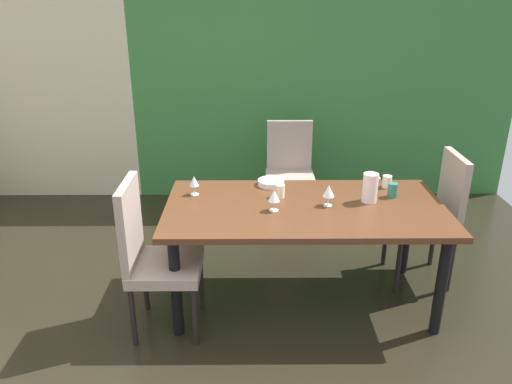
{
  "coord_description": "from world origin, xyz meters",
  "views": [
    {
      "loc": [
        0.2,
        -2.45,
        2.06
      ],
      "look_at": [
        0.22,
        0.53,
        0.85
      ],
      "focal_mm": 35.0,
      "sensor_mm": 36.0,
      "label": 1
    }
  ],
  "objects": [
    {
      "name": "dining_table",
      "position": [
        0.54,
        0.58,
        0.65
      ],
      "size": [
        1.85,
        0.95,
        0.73
      ],
      "color": "#552F1C",
      "rests_on": "ground_plane"
    },
    {
      "name": "cup_near_shelf",
      "position": [
        1.17,
        0.9,
        0.78
      ],
      "size": [
        0.07,
        0.07,
        0.09
      ],
      "primitive_type": "cylinder",
      "color": "white",
      "rests_on": "dining_table"
    },
    {
      "name": "back_panel_interior",
      "position": [
        -1.93,
        2.6,
        1.4
      ],
      "size": [
        1.85,
        0.1,
        2.79
      ],
      "primitive_type": "cube",
      "color": "beige",
      "rests_on": "ground_plane"
    },
    {
      "name": "wine_glass_front",
      "position": [
        0.33,
        0.5,
        0.83
      ],
      "size": [
        0.08,
        0.08,
        0.14
      ],
      "color": "silver",
      "rests_on": "dining_table"
    },
    {
      "name": "chair_right_far",
      "position": [
        1.52,
        0.87,
        0.54
      ],
      "size": [
        0.44,
        0.44,
        0.99
      ],
      "rotation": [
        0.0,
        0.0,
        1.57
      ],
      "color": "#A18E81",
      "rests_on": "ground_plane"
    },
    {
      "name": "garden_window_panel",
      "position": [
        0.92,
        2.6,
        1.4
      ],
      "size": [
        3.86,
        0.1,
        2.79
      ],
      "primitive_type": "cube",
      "color": "#347237",
      "rests_on": "ground_plane"
    },
    {
      "name": "pitcher_center",
      "position": [
        0.98,
        0.64,
        0.84
      ],
      "size": [
        0.11,
        0.1,
        0.2
      ],
      "color": "silver",
      "rests_on": "dining_table"
    },
    {
      "name": "wine_glass_corner",
      "position": [
        0.69,
        0.58,
        0.84
      ],
      "size": [
        0.08,
        0.08,
        0.15
      ],
      "color": "silver",
      "rests_on": "dining_table"
    },
    {
      "name": "chair_head_far",
      "position": [
        0.54,
        1.9,
        0.52
      ],
      "size": [
        0.44,
        0.44,
        0.95
      ],
      "rotation": [
        0.0,
        0.0,
        3.14
      ],
      "color": "#A18E81",
      "rests_on": "ground_plane"
    },
    {
      "name": "cup_right",
      "position": [
        0.38,
        0.72,
        0.78
      ],
      "size": [
        0.06,
        0.06,
        0.09
      ],
      "primitive_type": "cylinder",
      "color": "#F7ECCA",
      "rests_on": "dining_table"
    },
    {
      "name": "cup_left",
      "position": [
        1.16,
        0.72,
        0.78
      ],
      "size": [
        0.07,
        0.07,
        0.1
      ],
      "primitive_type": "cylinder",
      "color": "#2A735E",
      "rests_on": "dining_table"
    },
    {
      "name": "serving_bowl_rear",
      "position": [
        0.33,
        0.95,
        0.75
      ],
      "size": [
        0.2,
        0.2,
        0.04
      ],
      "primitive_type": "cylinder",
      "color": "silver",
      "rests_on": "dining_table"
    },
    {
      "name": "wine_glass_north",
      "position": [
        -0.21,
        0.77,
        0.83
      ],
      "size": [
        0.07,
        0.07,
        0.14
      ],
      "color": "silver",
      "rests_on": "dining_table"
    },
    {
      "name": "ground_plane",
      "position": [
        0.0,
        0.0,
        -0.01
      ],
      "size": [
        5.71,
        5.29,
        0.02
      ],
      "primitive_type": "cube",
      "color": "black"
    },
    {
      "name": "chair_left_near",
      "position": [
        -0.44,
        0.28,
        0.55
      ],
      "size": [
        0.44,
        0.44,
        1.01
      ],
      "rotation": [
        0.0,
        0.0,
        -1.57
      ],
      "color": "#A18E81",
      "rests_on": "ground_plane"
    }
  ]
}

